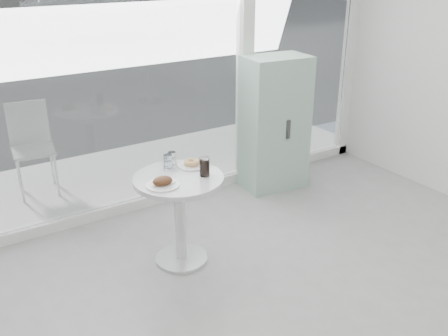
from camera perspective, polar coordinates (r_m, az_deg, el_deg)
storefront at (r=4.89m, az=-5.76°, el=15.17°), size 5.00×0.14×3.00m
main_table at (r=4.04m, az=-5.13°, el=-3.87°), size 0.72×0.72×0.77m
patio_deck at (r=6.02m, az=-9.27°, el=-0.21°), size 5.60×1.60×0.05m
mint_cabinet at (r=5.39m, az=5.78°, el=5.07°), size 0.71×0.52×1.44m
patio_chair at (r=5.57m, az=-21.14°, el=2.78°), size 0.46×0.46×0.95m
car_silver at (r=16.35m, az=-13.67°, el=16.93°), size 4.98×2.57×1.56m
plate_fritter at (r=3.81m, az=-6.99°, el=-1.62°), size 0.26×0.26×0.07m
plate_donut at (r=4.13m, az=-3.69°, el=0.46°), size 0.23×0.23×0.05m
water_tumbler_a at (r=4.10m, az=-6.41°, el=0.65°), size 0.07×0.07×0.12m
water_tumbler_b at (r=4.17m, az=-5.96°, el=1.03°), size 0.07×0.07×0.11m
cola_glass at (r=3.93m, az=-2.25°, el=0.12°), size 0.08×0.08×0.15m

